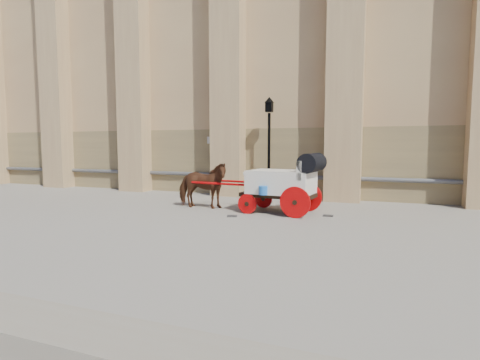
% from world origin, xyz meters
% --- Properties ---
extents(ground, '(90.00, 90.00, 0.00)m').
position_xyz_m(ground, '(0.00, 0.00, 0.00)').
color(ground, slate).
rests_on(ground, ground).
extents(cathedral, '(44.80, 9.20, 19.20)m').
position_xyz_m(cathedral, '(2.07, 7.81, 9.01)').
color(cathedral, tan).
rests_on(cathedral, ground).
extents(horse, '(2.03, 1.05, 1.66)m').
position_xyz_m(horse, '(-0.55, 0.06, 0.83)').
color(horse, '#592A19').
rests_on(horse, ground).
extents(carriage, '(4.68, 1.74, 2.01)m').
position_xyz_m(carriage, '(2.50, 0.14, 1.08)').
color(carriage, black).
rests_on(carriage, ground).
extents(street_lamp, '(0.40, 0.40, 4.27)m').
position_xyz_m(street_lamp, '(0.99, 3.29, 2.28)').
color(street_lamp, black).
rests_on(street_lamp, ground).
extents(drain_grate_near, '(0.41, 0.41, 0.01)m').
position_xyz_m(drain_grate_near, '(1.04, -1.00, 0.01)').
color(drain_grate_near, black).
rests_on(drain_grate_near, ground).
extents(drain_grate_far, '(0.33, 0.33, 0.01)m').
position_xyz_m(drain_grate_far, '(3.90, 0.15, 0.01)').
color(drain_grate_far, black).
rests_on(drain_grate_far, ground).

